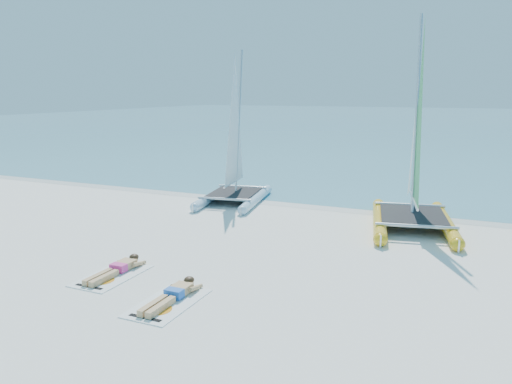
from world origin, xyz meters
TOP-DOWN VIEW (x-y plane):
  - ground at (0.00, 0.00)m, footprint 140.00×140.00m
  - sea at (0.00, 63.00)m, footprint 140.00×115.00m
  - wet_sand_strip at (0.00, 5.50)m, footprint 140.00×1.40m
  - catamaran_blue at (-3.15, 4.89)m, footprint 2.76×4.60m
  - catamaran_yellow at (3.42, 4.26)m, footprint 3.25×5.41m
  - towel_a at (-2.23, -3.29)m, footprint 1.00×1.85m
  - sunbather_a at (-2.23, -3.10)m, footprint 0.37×1.73m
  - towel_b at (-0.22, -4.04)m, footprint 1.00×1.85m
  - sunbather_b at (-0.22, -3.85)m, footprint 0.37×1.73m

SIDE VIEW (x-z plane):
  - ground at x=0.00m, z-range 0.00..0.00m
  - wet_sand_strip at x=0.00m, z-range 0.00..0.01m
  - sea at x=0.00m, z-range 0.00..0.01m
  - towel_a at x=-2.23m, z-range 0.00..0.02m
  - towel_b at x=-0.22m, z-range 0.00..0.02m
  - sunbather_a at x=-2.23m, z-range -0.01..0.25m
  - sunbather_b at x=-0.22m, z-range -0.01..0.25m
  - catamaran_blue at x=-3.15m, z-range -1.19..4.70m
  - catamaran_yellow at x=3.42m, z-range -1.24..5.47m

